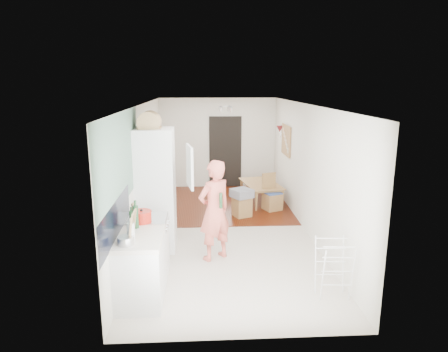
{
  "coord_description": "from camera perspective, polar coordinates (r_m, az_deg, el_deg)",
  "views": [
    {
      "loc": [
        -0.45,
        -7.55,
        2.9
      ],
      "look_at": [
        -0.02,
        0.2,
        1.08
      ],
      "focal_mm": 32.0,
      "sensor_mm": 36.0,
      "label": 1
    }
  ],
  "objects": [
    {
      "name": "dining_chair",
      "position": [
        9.3,
        6.93,
        -2.33
      ],
      "size": [
        0.47,
        0.47,
        0.86
      ],
      "primitive_type": null,
      "rotation": [
        0.0,
        0.0,
        0.38
      ],
      "color": "olive",
      "rests_on": "floor"
    },
    {
      "name": "pinboard_frame",
      "position": [
        9.76,
        8.8,
        5.08
      ],
      "size": [
        0.0,
        0.94,
        0.74
      ],
      "primitive_type": "cube",
      "color": "olive",
      "rests_on": "room_shell"
    },
    {
      "name": "fridge_door",
      "position": [
        6.61,
        -4.93,
        1.36
      ],
      "size": [
        0.14,
        0.56,
        0.7
      ],
      "primitive_type": "cube",
      "rotation": [
        0.0,
        0.0,
        -1.4
      ],
      "color": "silver",
      "rests_on": "room_shell"
    },
    {
      "name": "bottle_b",
      "position": [
        5.73,
        -13.07,
        -6.07
      ],
      "size": [
        0.07,
        0.07,
        0.25
      ],
      "primitive_type": "cylinder",
      "rotation": [
        0.0,
        0.0,
        0.24
      ],
      "color": "#1E4323",
      "rests_on": "worktop"
    },
    {
      "name": "floor",
      "position": [
        8.1,
        0.22,
        -7.79
      ],
      "size": [
        3.2,
        7.0,
        0.01
      ],
      "primitive_type": "cube",
      "color": "beige",
      "rests_on": "ground"
    },
    {
      "name": "person",
      "position": [
        6.55,
        -1.38,
        -3.68
      ],
      "size": [
        0.87,
        0.81,
        2.0
      ],
      "primitive_type": "imported",
      "rotation": [
        0.0,
        0.0,
        3.75
      ],
      "color": "#E26656",
      "rests_on": "floor"
    },
    {
      "name": "range_cooker",
      "position": [
        6.31,
        -10.82,
        -10.0
      ],
      "size": [
        0.6,
        0.6,
        0.88
      ],
      "primitive_type": "cube",
      "color": "silver",
      "rests_on": "room_shell"
    },
    {
      "name": "drying_rack",
      "position": [
        5.81,
        15.36,
        -12.7
      ],
      "size": [
        0.45,
        0.41,
        0.82
      ],
      "primitive_type": null,
      "rotation": [
        0.0,
        0.0,
        -0.08
      ],
      "color": "silver",
      "rests_on": "floor"
    },
    {
      "name": "red_casserole",
      "position": [
        5.94,
        -11.68,
        -5.7
      ],
      "size": [
        0.32,
        0.32,
        0.17
      ],
      "primitive_type": "cylinder",
      "rotation": [
        0.0,
        0.0,
        -0.08
      ],
      "color": "red",
      "rests_on": "cooker_top"
    },
    {
      "name": "held_bottle",
      "position": [
        6.38,
        -0.46,
        -3.52
      ],
      "size": [
        0.05,
        0.05,
        0.25
      ],
      "primitive_type": "cylinder",
      "color": "#1E4323",
      "rests_on": "person"
    },
    {
      "name": "fridge_interior",
      "position": [
        6.92,
        -7.34,
        1.83
      ],
      "size": [
        0.02,
        0.52,
        0.66
      ],
      "primitive_type": "cube",
      "color": "white",
      "rests_on": "room_shell"
    },
    {
      "name": "bread_bin",
      "position": [
        6.86,
        -10.61,
        7.55
      ],
      "size": [
        0.42,
        0.4,
        0.21
      ],
      "primitive_type": null,
      "rotation": [
        0.0,
        0.0,
        -0.08
      ],
      "color": "tan",
      "rests_on": "fridge_housing"
    },
    {
      "name": "bottle_c",
      "position": [
        5.27,
        -13.16,
        -7.83
      ],
      "size": [
        0.11,
        0.11,
        0.25
      ],
      "primitive_type": "cylinder",
      "rotation": [
        0.0,
        0.0,
        0.15
      ],
      "color": "beige",
      "rests_on": "worktop"
    },
    {
      "name": "sage_wall_panel",
      "position": [
        5.76,
        -14.53,
        2.26
      ],
      "size": [
        0.02,
        3.0,
        1.3
      ],
      "primitive_type": "cube",
      "color": "slate",
      "rests_on": "room_shell"
    },
    {
      "name": "wall_sconce",
      "position": [
        10.36,
        7.97,
        6.68
      ],
      "size": [
        0.18,
        0.18,
        0.16
      ],
      "primitive_type": "cone",
      "color": "maroon",
      "rests_on": "room_shell"
    },
    {
      "name": "pinboard",
      "position": [
        9.76,
        8.89,
        5.08
      ],
      "size": [
        0.03,
        0.9,
        0.7
      ],
      "primitive_type": "cube",
      "color": "tan",
      "rests_on": "room_shell"
    },
    {
      "name": "fridge_housing",
      "position": [
        7.06,
        -9.74,
        -1.99
      ],
      "size": [
        0.66,
        0.66,
        2.15
      ],
      "primitive_type": "cube",
      "color": "silver",
      "rests_on": "room_shell"
    },
    {
      "name": "base_cabinet",
      "position": [
        5.64,
        -11.81,
        -13.08
      ],
      "size": [
        0.6,
        0.9,
        0.86
      ],
      "primitive_type": "cube",
      "color": "silver",
      "rests_on": "room_shell"
    },
    {
      "name": "chopping_boards",
      "position": [
        5.3,
        -12.94,
        -6.95
      ],
      "size": [
        0.13,
        0.27,
        0.37
      ],
      "primitive_type": null,
      "rotation": [
        0.0,
        0.0,
        -0.34
      ],
      "color": "tan",
      "rests_on": "worktop"
    },
    {
      "name": "dining_table",
      "position": [
        9.92,
        5.44,
        -2.61
      ],
      "size": [
        0.86,
        1.29,
        0.42
      ],
      "primitive_type": "imported",
      "rotation": [
        0.0,
        0.0,
        1.74
      ],
      "color": "olive",
      "rests_on": "floor"
    },
    {
      "name": "tile_splashback",
      "position": [
        5.42,
        -15.17,
        -6.14
      ],
      "size": [
        0.02,
        1.9,
        0.5
      ],
      "primitive_type": "cube",
      "color": "black",
      "rests_on": "room_shell"
    },
    {
      "name": "cooker_top",
      "position": [
        6.15,
        -11.0,
        -6.05
      ],
      "size": [
        0.6,
        0.6,
        0.04
      ],
      "primitive_type": "cube",
      "color": "silver",
      "rests_on": "room_shell"
    },
    {
      "name": "bottle_a",
      "position": [
        5.7,
        -12.49,
        -5.74
      ],
      "size": [
        0.08,
        0.08,
        0.32
      ],
      "primitive_type": "cylinder",
      "rotation": [
        0.0,
        0.0,
        -0.06
      ],
      "color": "#1E4323",
      "rests_on": "worktop"
    },
    {
      "name": "wood_floor_overlay",
      "position": [
        9.85,
        -0.42,
        -3.91
      ],
      "size": [
        3.2,
        3.3,
        0.01
      ],
      "primitive_type": "cube",
      "color": "#4F1D0A",
      "rests_on": "room_shell"
    },
    {
      "name": "doorway_recess",
      "position": [
        11.21,
        0.19,
        3.43
      ],
      "size": [
        0.9,
        0.04,
        2.0
      ],
      "primitive_type": "cube",
      "color": "black",
      "rests_on": "room_shell"
    },
    {
      "name": "pepper_mill_front",
      "position": [
        5.92,
        -12.74,
        -5.47
      ],
      "size": [
        0.08,
        0.08,
        0.24
      ],
      "primitive_type": "cylinder",
      "rotation": [
        0.0,
        0.0,
        -0.24
      ],
      "color": "tan",
      "rests_on": "worktop"
    },
    {
      "name": "steel_pan",
      "position": [
        5.21,
        -13.86,
        -8.94
      ],
      "size": [
        0.24,
        0.24,
        0.1
      ],
      "primitive_type": "cylinder",
      "rotation": [
        0.0,
        0.0,
        0.16
      ],
      "color": "silver",
      "rests_on": "worktop"
    },
    {
      "name": "room_shell",
      "position": [
        7.74,
        0.23,
        0.88
      ],
      "size": [
        3.2,
        7.0,
        2.5
      ],
      "primitive_type": null,
      "color": "silver",
      "rests_on": "ground"
    },
    {
      "name": "stool",
      "position": [
        8.86,
        2.57,
        -4.41
      ],
      "size": [
        0.45,
        0.45,
        0.45
      ],
      "primitive_type": null,
      "rotation": [
        0.0,
        0.0,
        0.41
      ],
      "color": "olive",
      "rests_on": "floor"
    },
    {
      "name": "pepper_mill_back",
      "position": [
        5.92,
        -12.57,
        -5.68
      ],
      "size": [
        0.06,
        0.06,
        0.19
      ],
      "primitive_type": "cylinder",
      "rotation": [
        0.0,
        0.0,
        0.06
      ],
      "color": "tan",
      "rests_on": "worktop"
    },
    {
      "name": "worktop",
      "position": [
        5.46,
        -12.04,
        -8.74
      ],
      "size": [
        0.62,
        0.92,
        0.06
      ],
      "primitive_type": "cube",
      "color": "beige",
      "rests_on": "room_shell"
    },
    {
      "name": "grey_drape",
      "position": [
        8.75,
        2.54,
        -2.47
      ],
      "size": [
        0.55,
        0.55,
        0.18
      ],
      "primitive_type": "cube",
      "rotation": [
        0.0,
        0.0,
        0.53
      ],
      "color": "gray",
      "rests_on": "stool"
    }
  ]
}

